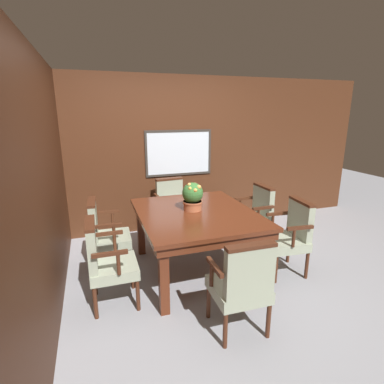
# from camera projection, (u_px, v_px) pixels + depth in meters

# --- Properties ---
(ground_plane) EXTENTS (14.00, 14.00, 0.00)m
(ground_plane) POSITION_uv_depth(u_px,v_px,m) (207.00, 282.00, 3.46)
(ground_plane) COLOR #93969E
(wall_back) EXTENTS (7.20, 0.08, 2.45)m
(wall_back) POSITION_uv_depth(u_px,v_px,m) (167.00, 155.00, 4.80)
(wall_back) COLOR #4C2816
(wall_back) RESTS_ON ground_plane
(wall_left) EXTENTS (0.06, 7.20, 2.45)m
(wall_left) POSITION_uv_depth(u_px,v_px,m) (43.00, 191.00, 2.65)
(wall_left) COLOR #4C2816
(wall_left) RESTS_ON ground_plane
(dining_table) EXTENTS (1.33, 1.55, 0.77)m
(dining_table) POSITION_uv_depth(u_px,v_px,m) (196.00, 219.00, 3.54)
(dining_table) COLOR #562614
(dining_table) RESTS_ON ground_plane
(chair_left_near) EXTENTS (0.47, 0.52, 0.90)m
(chair_left_near) POSITION_uv_depth(u_px,v_px,m) (106.00, 260.00, 2.95)
(chair_left_near) COLOR #472314
(chair_left_near) RESTS_ON ground_plane
(chair_right_near) EXTENTS (0.50, 0.54, 0.90)m
(chair_right_near) POSITION_uv_depth(u_px,v_px,m) (290.00, 234.00, 3.57)
(chair_right_near) COLOR #472314
(chair_right_near) RESTS_ON ground_plane
(chair_head_far) EXTENTS (0.54, 0.50, 0.90)m
(chair_head_far) POSITION_uv_depth(u_px,v_px,m) (172.00, 205.00, 4.64)
(chair_head_far) COLOR #472314
(chair_head_far) RESTS_ON ground_plane
(chair_right_far) EXTENTS (0.47, 0.53, 0.90)m
(chair_right_far) POSITION_uv_depth(u_px,v_px,m) (255.00, 214.00, 4.24)
(chair_right_far) COLOR #472314
(chair_right_far) RESTS_ON ground_plane
(chair_left_far) EXTENTS (0.48, 0.53, 0.90)m
(chair_left_far) POSITION_uv_depth(u_px,v_px,m) (105.00, 233.00, 3.60)
(chair_left_far) COLOR #472314
(chair_left_far) RESTS_ON ground_plane
(chair_head_near) EXTENTS (0.52, 0.47, 0.90)m
(chair_head_near) POSITION_uv_depth(u_px,v_px,m) (242.00, 283.00, 2.55)
(chair_head_near) COLOR #472314
(chair_head_near) RESTS_ON ground_plane
(potted_plant) EXTENTS (0.25, 0.25, 0.34)m
(potted_plant) POSITION_uv_depth(u_px,v_px,m) (193.00, 196.00, 3.54)
(potted_plant) COLOR #B2603D
(potted_plant) RESTS_ON dining_table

